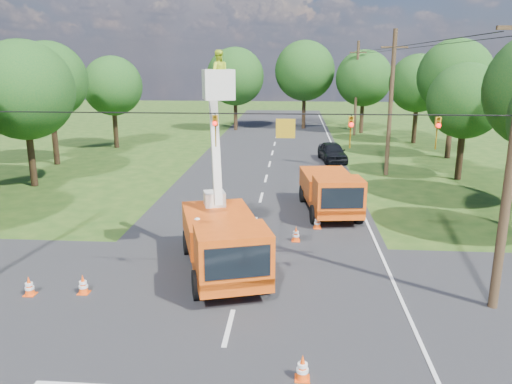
# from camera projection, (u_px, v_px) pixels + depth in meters

# --- Properties ---
(ground) EXTENTS (140.00, 140.00, 0.00)m
(ground) POSITION_uv_depth(u_px,v_px,m) (266.00, 179.00, 34.43)
(ground) COLOR #214414
(ground) RESTS_ON ground
(road_main) EXTENTS (12.00, 100.00, 0.06)m
(road_main) POSITION_uv_depth(u_px,v_px,m) (266.00, 179.00, 34.43)
(road_main) COLOR black
(road_main) RESTS_ON ground
(road_cross) EXTENTS (56.00, 10.00, 0.07)m
(road_cross) POSITION_uv_depth(u_px,v_px,m) (236.00, 299.00, 17.07)
(road_cross) COLOR black
(road_cross) RESTS_ON ground
(edge_line) EXTENTS (0.12, 90.00, 0.02)m
(edge_line) POSITION_uv_depth(u_px,v_px,m) (348.00, 180.00, 34.02)
(edge_line) COLOR silver
(edge_line) RESTS_ON ground
(bucket_truck) EXTENTS (4.24, 7.10, 8.27)m
(bucket_truck) POSITION_uv_depth(u_px,v_px,m) (223.00, 231.00, 18.69)
(bucket_truck) COLOR #E35110
(bucket_truck) RESTS_ON ground
(second_truck) EXTENTS (3.16, 6.61, 2.39)m
(second_truck) POSITION_uv_depth(u_px,v_px,m) (330.00, 191.00, 26.34)
(second_truck) COLOR #E35110
(second_truck) RESTS_ON ground
(ground_worker) EXTENTS (0.78, 0.56, 1.97)m
(ground_worker) POSITION_uv_depth(u_px,v_px,m) (198.00, 246.00, 19.21)
(ground_worker) COLOR orange
(ground_worker) RESTS_ON ground
(distant_car) EXTENTS (2.48, 4.76, 1.55)m
(distant_car) POSITION_uv_depth(u_px,v_px,m) (332.00, 152.00, 40.38)
(distant_car) COLOR black
(distant_car) RESTS_ON ground
(traffic_cone_1) EXTENTS (0.38, 0.38, 0.71)m
(traffic_cone_1) POSITION_uv_depth(u_px,v_px,m) (302.00, 368.00, 12.61)
(traffic_cone_1) COLOR #FE4C0D
(traffic_cone_1) RESTS_ON ground
(traffic_cone_2) EXTENTS (0.38, 0.38, 0.71)m
(traffic_cone_2) POSITION_uv_depth(u_px,v_px,m) (296.00, 234.00, 22.39)
(traffic_cone_2) COLOR #FE4C0D
(traffic_cone_2) RESTS_ON ground
(traffic_cone_3) EXTENTS (0.38, 0.38, 0.71)m
(traffic_cone_3) POSITION_uv_depth(u_px,v_px,m) (317.00, 222.00, 24.11)
(traffic_cone_3) COLOR #FE4C0D
(traffic_cone_3) RESTS_ON ground
(traffic_cone_4) EXTENTS (0.38, 0.38, 0.71)m
(traffic_cone_4) POSITION_uv_depth(u_px,v_px,m) (83.00, 285.00, 17.31)
(traffic_cone_4) COLOR #FE4C0D
(traffic_cone_4) RESTS_ON ground
(traffic_cone_5) EXTENTS (0.38, 0.38, 0.71)m
(traffic_cone_5) POSITION_uv_depth(u_px,v_px,m) (29.00, 286.00, 17.19)
(traffic_cone_5) COLOR #FE4C0D
(traffic_cone_5) RESTS_ON ground
(traffic_cone_7) EXTENTS (0.38, 0.38, 0.71)m
(traffic_cone_7) POSITION_uv_depth(u_px,v_px,m) (315.00, 183.00, 31.67)
(traffic_cone_7) COLOR #FE4C0D
(traffic_cone_7) RESTS_ON ground
(pole_right_near) EXTENTS (1.80, 0.30, 10.00)m
(pole_right_near) POSITION_uv_depth(u_px,v_px,m) (512.00, 155.00, 15.15)
(pole_right_near) COLOR #4C3823
(pole_right_near) RESTS_ON ground
(pole_right_mid) EXTENTS (1.80, 0.30, 10.00)m
(pole_right_mid) POSITION_uv_depth(u_px,v_px,m) (391.00, 103.00, 34.44)
(pole_right_mid) COLOR #4C3823
(pole_right_mid) RESTS_ON ground
(pole_right_far) EXTENTS (1.80, 0.30, 10.00)m
(pole_right_far) POSITION_uv_depth(u_px,v_px,m) (356.00, 88.00, 53.73)
(pole_right_far) COLOR #4C3823
(pole_right_far) RESTS_ON ground
(signal_span) EXTENTS (18.00, 0.29, 1.07)m
(signal_span) POSITION_uv_depth(u_px,v_px,m) (306.00, 128.00, 15.41)
(signal_span) COLOR black
(signal_span) RESTS_ON ground
(tree_left_d) EXTENTS (6.20, 6.20, 9.24)m
(tree_left_d) POSITION_uv_depth(u_px,v_px,m) (24.00, 90.00, 31.08)
(tree_left_d) COLOR #382616
(tree_left_d) RESTS_ON ground
(tree_left_e) EXTENTS (5.80, 5.80, 9.41)m
(tree_left_e) POSITION_uv_depth(u_px,v_px,m) (49.00, 80.00, 37.87)
(tree_left_e) COLOR #382616
(tree_left_e) RESTS_ON ground
(tree_left_f) EXTENTS (5.40, 5.40, 8.40)m
(tree_left_f) POSITION_uv_depth(u_px,v_px,m) (113.00, 86.00, 45.65)
(tree_left_f) COLOR #382616
(tree_left_f) RESTS_ON ground
(tree_right_c) EXTENTS (5.00, 5.00, 7.83)m
(tree_right_c) POSITION_uv_depth(u_px,v_px,m) (466.00, 101.00, 33.08)
(tree_right_c) COLOR #382616
(tree_right_c) RESTS_ON ground
(tree_right_d) EXTENTS (6.00, 6.00, 9.70)m
(tree_right_d) POSITION_uv_depth(u_px,v_px,m) (455.00, 77.00, 40.33)
(tree_right_d) COLOR #382616
(tree_right_d) RESTS_ON ground
(tree_right_e) EXTENTS (5.60, 5.60, 8.63)m
(tree_right_e) POSITION_uv_depth(u_px,v_px,m) (418.00, 83.00, 48.34)
(tree_right_e) COLOR #382616
(tree_right_e) RESTS_ON ground
(tree_far_a) EXTENTS (6.60, 6.60, 9.50)m
(tree_far_a) POSITION_uv_depth(u_px,v_px,m) (235.00, 77.00, 57.34)
(tree_far_a) COLOR #382616
(tree_far_a) RESTS_ON ground
(tree_far_b) EXTENTS (7.00, 7.00, 10.32)m
(tree_far_b) POSITION_uv_depth(u_px,v_px,m) (305.00, 71.00, 58.52)
(tree_far_b) COLOR #382616
(tree_far_b) RESTS_ON ground
(tree_far_c) EXTENTS (6.20, 6.20, 9.18)m
(tree_far_c) POSITION_uv_depth(u_px,v_px,m) (364.00, 78.00, 55.34)
(tree_far_c) COLOR #382616
(tree_far_c) RESTS_ON ground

